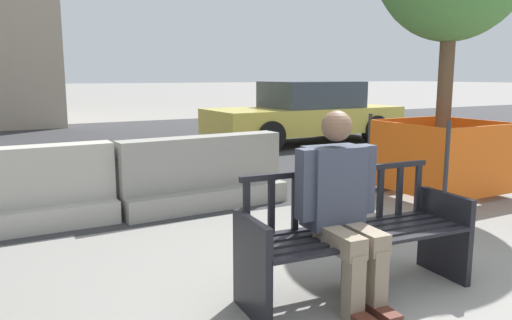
# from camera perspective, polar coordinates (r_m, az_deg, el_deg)

# --- Properties ---
(ground_plane) EXTENTS (200.00, 200.00, 0.00)m
(ground_plane) POSITION_cam_1_polar(r_m,az_deg,el_deg) (3.62, 17.59, -16.10)
(ground_plane) COLOR gray
(street_asphalt) EXTENTS (120.00, 12.00, 0.01)m
(street_asphalt) POSITION_cam_1_polar(r_m,az_deg,el_deg) (11.29, -16.00, 1.42)
(street_asphalt) COLOR #333335
(street_asphalt) RESTS_ON ground
(street_bench) EXTENTS (1.72, 0.64, 0.88)m
(street_bench) POSITION_cam_1_polar(r_m,az_deg,el_deg) (3.65, 11.31, -8.91)
(street_bench) COLOR black
(street_bench) RESTS_ON ground
(seated_person) EXTENTS (0.59, 0.74, 1.31)m
(seated_person) POSITION_cam_1_polar(r_m,az_deg,el_deg) (3.43, 9.72, -4.97)
(seated_person) COLOR #383D4C
(seated_person) RESTS_ON ground
(jersey_barrier_centre) EXTENTS (2.03, 0.78, 0.84)m
(jersey_barrier_centre) POSITION_cam_1_polar(r_m,az_deg,el_deg) (5.97, -6.16, -2.06)
(jersey_barrier_centre) COLOR gray
(jersey_barrier_centre) RESTS_ON ground
(jersey_barrier_left) EXTENTS (2.00, 0.69, 0.84)m
(jersey_barrier_left) POSITION_cam_1_polar(r_m,az_deg,el_deg) (5.59, -26.10, -3.80)
(jersey_barrier_left) COLOR #ADA89E
(jersey_barrier_left) RESTS_ON ground
(construction_fence) EXTENTS (1.35, 1.35, 1.04)m
(construction_fence) POSITION_cam_1_polar(r_m,az_deg,el_deg) (6.95, 20.36, 0.56)
(construction_fence) COLOR #2D2D33
(construction_fence) RESTS_ON ground
(car_taxi_near) EXTENTS (4.56, 1.90, 1.41)m
(car_taxi_near) POSITION_cam_1_polar(r_m,az_deg,el_deg) (11.58, 5.75, 5.35)
(car_taxi_near) COLOR #DBC64C
(car_taxi_near) RESTS_ON ground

